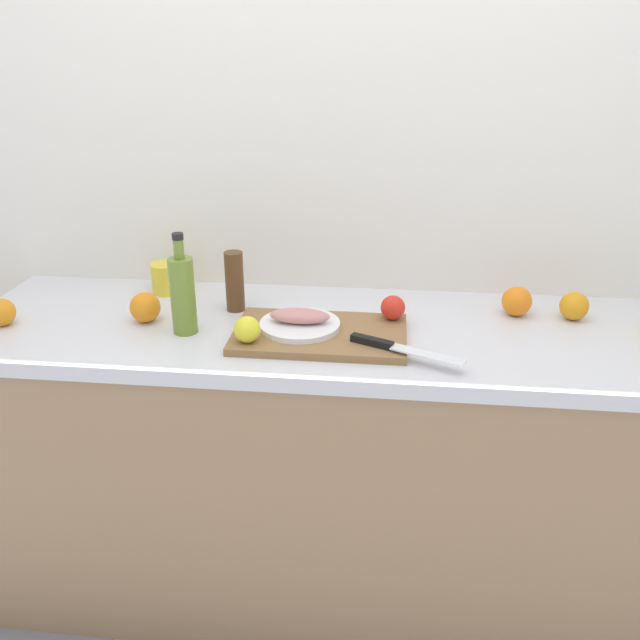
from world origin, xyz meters
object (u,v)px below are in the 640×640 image
olive_oil_bottle (183,293)px  chef_knife (392,346)px  pepper_mill (235,281)px  lemon_0 (247,329)px  cutting_board (320,334)px  fish_fillet (300,316)px  orange_0 (145,307)px  coffee_mug_0 (167,278)px  white_plate (300,325)px

olive_oil_bottle → chef_knife: bearing=-9.4°
chef_knife → pepper_mill: bearing=174.2°
chef_knife → lemon_0: lemon_0 is taller
cutting_board → fish_fillet: (-0.05, 0.01, 0.04)m
olive_oil_bottle → orange_0: size_ratio=3.25×
pepper_mill → orange_0: bearing=-154.3°
olive_oil_bottle → orange_0: bearing=156.3°
coffee_mug_0 → white_plate: bearing=-30.8°
cutting_board → coffee_mug_0: coffee_mug_0 is taller
lemon_0 → white_plate: bearing=40.1°
white_plate → fish_fillet: fish_fillet is taller
white_plate → olive_oil_bottle: size_ratio=0.78×
white_plate → cutting_board: bearing=-14.7°
pepper_mill → chef_knife: bearing=-29.8°
white_plate → fish_fillet: bearing=90.0°
fish_fillet → coffee_mug_0: bearing=149.2°
white_plate → coffee_mug_0: bearing=149.2°
lemon_0 → orange_0: 0.34m
white_plate → coffee_mug_0: coffee_mug_0 is taller
cutting_board → fish_fillet: 0.07m
fish_fillet → coffee_mug_0: coffee_mug_0 is taller
white_plate → coffee_mug_0: size_ratio=1.63×
white_plate → orange_0: bearing=174.6°
lemon_0 → pepper_mill: 0.26m
fish_fillet → pepper_mill: pepper_mill is taller
white_plate → fish_fillet: size_ratio=1.33×
pepper_mill → coffee_mug_0: bearing=154.2°
olive_oil_bottle → fish_fillet: bearing=3.0°
cutting_board → orange_0: (-0.48, 0.05, 0.03)m
pepper_mill → white_plate: bearing=-35.9°
chef_knife → pepper_mill: pepper_mill is taller
white_plate → pepper_mill: 0.26m
white_plate → olive_oil_bottle: 0.31m
cutting_board → olive_oil_bottle: 0.37m
chef_knife → pepper_mill: 0.51m
fish_fillet → chef_knife: 0.26m
lemon_0 → orange_0: lemon_0 is taller
lemon_0 → orange_0: size_ratio=0.80×
chef_knife → white_plate: bearing=-179.8°
olive_oil_bottle → pepper_mill: (0.10, 0.16, -0.02)m
coffee_mug_0 → pepper_mill: size_ratio=0.75×
fish_fillet → pepper_mill: 0.25m
lemon_0 → coffee_mug_0: (-0.32, 0.36, -0.01)m
fish_fillet → orange_0: (-0.43, 0.04, -0.01)m
cutting_board → coffee_mug_0: 0.57m
olive_oil_bottle → lemon_0: bearing=-24.2°
chef_knife → olive_oil_bottle: 0.55m
lemon_0 → pepper_mill: size_ratio=0.39×
coffee_mug_0 → cutting_board: bearing=-29.2°
lemon_0 → coffee_mug_0: coffee_mug_0 is taller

